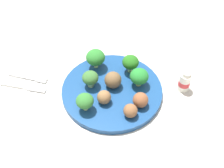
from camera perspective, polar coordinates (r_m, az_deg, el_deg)
The scene contains 15 objects.
ground_plane at distance 0.83m, azimuth 0.00°, elevation -1.66°, with size 4.00×4.00×0.00m, color #B2B2AD.
plate at distance 0.83m, azimuth 0.00°, elevation -1.30°, with size 0.28×0.28×0.02m, color navy.
broccoli_floret_front_right at distance 0.81m, azimuth 5.25°, elevation 1.45°, with size 0.05×0.05×0.05m.
broccoli_floret_mid_right at distance 0.76m, azimuth -5.25°, elevation -3.30°, with size 0.05×0.05×0.05m.
broccoli_floret_far_rim at distance 0.86m, azimuth -3.19°, elevation 5.12°, with size 0.06×0.06×0.06m.
broccoli_floret_mid_left at distance 0.85m, azimuth 3.59°, elevation 4.17°, with size 0.05×0.05×0.06m.
broccoli_floret_near_rim at distance 0.81m, azimuth -4.27°, elevation 0.92°, with size 0.05×0.05×0.05m.
meatball_mid_right at distance 0.81m, azimuth 0.41°, elevation 0.74°, with size 0.05×0.05×0.05m, color brown.
meatball_front_right at distance 0.75m, azimuth 3.57°, elevation -5.15°, with size 0.04×0.04×0.04m, color brown.
meatball_far_rim at distance 0.77m, azimuth 5.50°, elevation -3.08°, with size 0.04×0.04×0.04m, color brown.
meatball_back_right at distance 0.78m, azimuth -1.54°, elevation -2.55°, with size 0.04×0.04×0.04m, color brown.
napkin at distance 0.89m, azimuth -16.44°, elevation 0.20°, with size 0.17×0.12×0.01m, color white.
fork at distance 0.90m, azimuth -15.57°, elevation 1.15°, with size 0.12×0.02×0.01m.
knife at distance 0.88m, azimuth -16.61°, elevation -0.49°, with size 0.15×0.02×0.01m.
yogurt_bottle at distance 0.85m, azimuth 13.79°, elevation 0.45°, with size 0.03×0.03×0.07m.
Camera 1 is at (0.12, -0.53, 0.63)m, focal length 47.50 mm.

